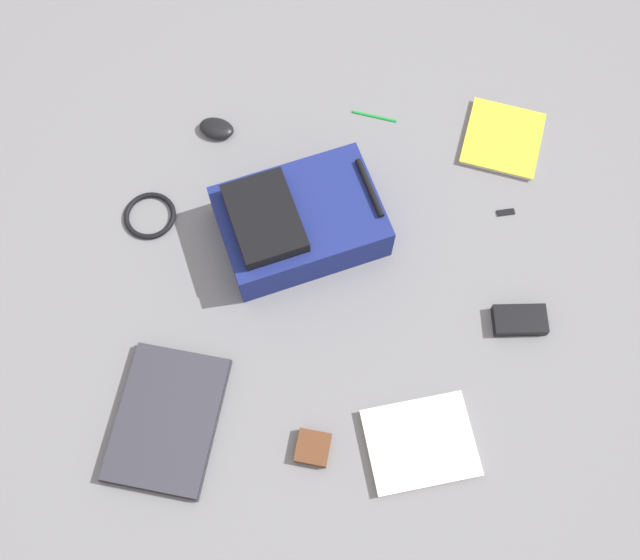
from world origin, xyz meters
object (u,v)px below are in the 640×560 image
object	(u,v)px
backpack	(297,221)
book_comic	(503,139)
cable_coil	(150,216)
usb_stick	(506,212)
computer_mouse	(217,128)
earbud_pouch	(313,448)
pen_black	(375,116)
book_manual	(420,443)
laptop	(167,419)
power_brick	(520,320)

from	to	relation	value
backpack	book_comic	xyz separation A→B (m)	(-0.30, 0.59, -0.06)
cable_coil	usb_stick	distance (m)	0.98
computer_mouse	usb_stick	xyz separation A→B (m)	(0.26, 0.81, -0.01)
book_comic	earbud_pouch	bearing A→B (deg)	-31.69
earbud_pouch	usb_stick	bearing A→B (deg)	140.55
backpack	pen_black	distance (m)	0.44
book_manual	pen_black	size ratio (longest dim) A/B	2.23
book_comic	cable_coil	distance (m)	1.03
laptop	power_brick	xyz separation A→B (m)	(-0.26, 0.89, 0.00)
computer_mouse	backpack	bearing A→B (deg)	53.35
laptop	usb_stick	distance (m)	1.06
book_manual	usb_stick	xyz separation A→B (m)	(-0.63, 0.27, -0.01)
laptop	pen_black	size ratio (longest dim) A/B	2.94
power_brick	pen_black	xyz separation A→B (m)	(-0.63, -0.36, -0.01)
backpack	usb_stick	size ratio (longest dim) A/B	9.90
book_comic	usb_stick	distance (m)	0.23
usb_stick	earbud_pouch	bearing A→B (deg)	-39.45
backpack	pen_black	size ratio (longest dim) A/B	3.72
backpack	laptop	xyz separation A→B (m)	(0.51, -0.31, -0.06)
power_brick	usb_stick	world-z (taller)	power_brick
pen_black	backpack	bearing A→B (deg)	-30.22
backpack	power_brick	distance (m)	0.63
book_manual	cable_coil	world-z (taller)	book_manual
cable_coil	pen_black	size ratio (longest dim) A/B	1.09
computer_mouse	pen_black	world-z (taller)	computer_mouse
cable_coil	earbud_pouch	distance (m)	0.78
laptop	book_manual	bearing A→B (deg)	84.75
book_manual	usb_stick	size ratio (longest dim) A/B	5.94
earbud_pouch	power_brick	bearing A→B (deg)	121.44
pen_black	cable_coil	bearing A→B (deg)	-62.43
book_manual	usb_stick	bearing A→B (deg)	156.93
book_comic	power_brick	xyz separation A→B (m)	(0.55, -0.01, 0.01)
cable_coil	earbud_pouch	world-z (taller)	earbud_pouch
earbud_pouch	usb_stick	world-z (taller)	earbud_pouch
book_comic	pen_black	distance (m)	0.38
laptop	computer_mouse	xyz separation A→B (m)	(-0.84, 0.08, 0.00)
laptop	backpack	bearing A→B (deg)	148.51
book_comic	power_brick	bearing A→B (deg)	-0.95
book_manual	cable_coil	xyz separation A→B (m)	(-0.62, -0.71, -0.00)
backpack	book_manual	xyz separation A→B (m)	(0.57, 0.31, -0.06)
book_comic	earbud_pouch	world-z (taller)	earbud_pouch
power_brick	earbud_pouch	size ratio (longest dim) A/B	1.71
book_manual	computer_mouse	distance (m)	1.05
usb_stick	cable_coil	bearing A→B (deg)	-89.20
laptop	computer_mouse	bearing A→B (deg)	174.85
book_manual	earbud_pouch	distance (m)	0.26
laptop	earbud_pouch	size ratio (longest dim) A/B	4.86
power_brick	pen_black	bearing A→B (deg)	-150.53
book_comic	usb_stick	world-z (taller)	book_comic
computer_mouse	pen_black	size ratio (longest dim) A/B	0.77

